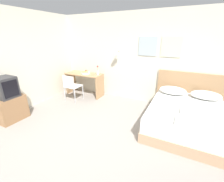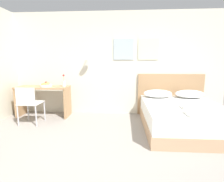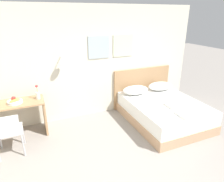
# 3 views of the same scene
# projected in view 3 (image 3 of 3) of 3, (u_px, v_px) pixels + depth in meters

# --- Properties ---
(wall_back) EXTENTS (5.88, 0.31, 2.65)m
(wall_back) POSITION_uv_depth(u_px,v_px,m) (85.00, 64.00, 4.72)
(wall_back) COLOR beige
(wall_back) RESTS_ON ground_plane
(bed) EXTENTS (1.55, 1.96, 0.52)m
(bed) POSITION_uv_depth(u_px,v_px,m) (163.00, 111.00, 4.75)
(bed) COLOR tan
(bed) RESTS_ON ground_plane
(headboard) EXTENTS (1.67, 0.06, 1.08)m
(headboard) POSITION_uv_depth(u_px,v_px,m) (142.00, 87.00, 5.52)
(headboard) COLOR #A87F56
(headboard) RESTS_ON ground_plane
(pillow_left) EXTENTS (0.68, 0.47, 0.19)m
(pillow_left) POSITION_uv_depth(u_px,v_px,m) (135.00, 90.00, 5.09)
(pillow_left) COLOR white
(pillow_left) RESTS_ON bed
(pillow_right) EXTENTS (0.68, 0.47, 0.19)m
(pillow_right) POSITION_uv_depth(u_px,v_px,m) (160.00, 86.00, 5.36)
(pillow_right) COLOR white
(pillow_right) RESTS_ON bed
(folded_towel_near_foot) EXTENTS (0.26, 0.28, 0.06)m
(folded_towel_near_foot) POSITION_uv_depth(u_px,v_px,m) (173.00, 105.00, 4.40)
(folded_towel_near_foot) COLOR white
(folded_towel_near_foot) RESTS_ON bed
(folded_towel_mid_bed) EXTENTS (0.26, 0.34, 0.06)m
(folded_towel_mid_bed) POSITION_uv_depth(u_px,v_px,m) (185.00, 114.00, 3.99)
(folded_towel_mid_bed) COLOR white
(folded_towel_mid_bed) RESTS_ON bed
(desk) EXTENTS (1.28, 0.53, 0.77)m
(desk) POSITION_uv_depth(u_px,v_px,m) (12.00, 114.00, 4.05)
(desk) COLOR #A87F56
(desk) RESTS_ON ground_plane
(desk_chair) EXTENTS (0.45, 0.45, 0.84)m
(desk_chair) POSITION_uv_depth(u_px,v_px,m) (8.00, 131.00, 3.50)
(desk_chair) COLOR white
(desk_chair) RESTS_ON ground_plane
(fruit_bowl) EXTENTS (0.29, 0.29, 0.13)m
(fruit_bowl) POSITION_uv_depth(u_px,v_px,m) (15.00, 101.00, 3.96)
(fruit_bowl) COLOR silver
(fruit_bowl) RESTS_ON desk
(flower_vase) EXTENTS (0.09, 0.09, 0.31)m
(flower_vase) POSITION_uv_depth(u_px,v_px,m) (38.00, 94.00, 4.14)
(flower_vase) COLOR silver
(flower_vase) RESTS_ON desk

